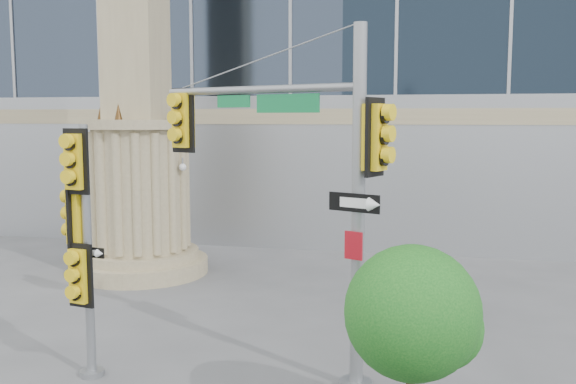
# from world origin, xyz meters

# --- Properties ---
(monument) EXTENTS (4.40, 4.40, 16.60)m
(monument) POSITION_xyz_m (-6.00, 9.00, 5.52)
(monument) COLOR #998968
(monument) RESTS_ON ground
(main_signal_pole) EXTENTS (5.05, 2.47, 6.89)m
(main_signal_pole) POSITION_xyz_m (0.90, 1.93, 4.27)
(main_signal_pole) COLOR slate
(main_signal_pole) RESTS_ON ground
(secondary_signal_pole) EXTENTS (0.88, 0.75, 5.05)m
(secondary_signal_pole) POSITION_xyz_m (-3.29, 0.76, 2.97)
(secondary_signal_pole) COLOR slate
(secondary_signal_pole) RESTS_ON ground
(street_tree) EXTENTS (2.11, 2.06, 3.29)m
(street_tree) POSITION_xyz_m (3.17, -0.82, 2.17)
(street_tree) COLOR #998968
(street_tree) RESTS_ON ground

